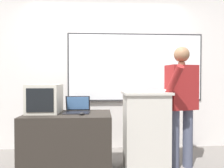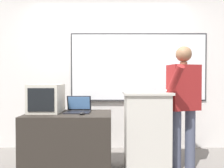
{
  "view_description": "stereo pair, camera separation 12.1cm",
  "coord_description": "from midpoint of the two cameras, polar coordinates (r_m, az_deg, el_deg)",
  "views": [
    {
      "loc": [
        -0.08,
        -2.09,
        1.17
      ],
      "look_at": [
        0.05,
        0.44,
        1.12
      ],
      "focal_mm": 32.0,
      "sensor_mm": 36.0,
      "label": 1
    },
    {
      "loc": [
        0.04,
        -2.09,
        1.17
      ],
      "look_at": [
        0.05,
        0.44,
        1.12
      ],
      "focal_mm": 32.0,
      "sensor_mm": 36.0,
      "label": 2
    }
  ],
  "objects": [
    {
      "name": "back_wall",
      "position": [
        3.49,
        -2.24,
        5.94
      ],
      "size": [
        6.4,
        0.17,
        2.93
      ],
      "color": "silver",
      "rests_on": "ground_plane"
    },
    {
      "name": "crt_monitor",
      "position": [
        2.71,
        -19.86,
        -3.95
      ],
      "size": [
        0.39,
        0.42,
        0.36
      ],
      "color": "#BCB7A8",
      "rests_on": "side_desk"
    },
    {
      "name": "lectern_podium",
      "position": [
        2.68,
        8.18,
        -13.08
      ],
      "size": [
        0.58,
        0.51,
        1.02
      ],
      "color": "#BCB7AD",
      "rests_on": "ground_plane"
    },
    {
      "name": "computer_mouse_by_laptop",
      "position": [
        2.45,
        -10.07,
        -8.28
      ],
      "size": [
        0.06,
        0.1,
        0.03
      ],
      "color": "black",
      "rests_on": "side_desk"
    },
    {
      "name": "computer_mouse_by_keyboard",
      "position": [
        2.58,
        13.86,
        -1.88
      ],
      "size": [
        0.06,
        0.1,
        0.03
      ],
      "color": "silver",
      "rests_on": "lectern_podium"
    },
    {
      "name": "side_desk",
      "position": [
        2.67,
        -13.68,
        -16.16
      ],
      "size": [
        1.06,
        0.6,
        0.75
      ],
      "color": "#28231E",
      "rests_on": "ground_plane"
    },
    {
      "name": "laptop",
      "position": [
        2.65,
        -11.17,
        -6.63
      ],
      "size": [
        0.32,
        0.28,
        0.21
      ],
      "color": "black",
      "rests_on": "side_desk"
    },
    {
      "name": "wireless_keyboard",
      "position": [
        2.54,
        8.87,
        -2.06
      ],
      "size": [
        0.39,
        0.14,
        0.02
      ],
      "color": "silver",
      "rests_on": "lectern_podium"
    },
    {
      "name": "person_presenter",
      "position": [
        2.78,
        18.09,
        -4.12
      ],
      "size": [
        0.55,
        0.59,
        1.61
      ],
      "rotation": [
        0.0,
        0.0,
        0.25
      ],
      "color": "#474C60",
      "rests_on": "ground_plane"
    }
  ]
}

